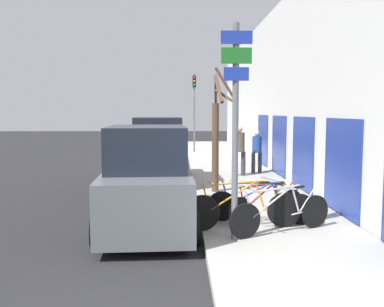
# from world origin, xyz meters

# --- Properties ---
(ground_plane) EXTENTS (80.00, 80.00, 0.00)m
(ground_plane) POSITION_xyz_m (0.00, 11.20, 0.00)
(ground_plane) COLOR black
(sidewalk_curb) EXTENTS (3.20, 32.00, 0.15)m
(sidewalk_curb) POSITION_xyz_m (2.60, 14.00, 0.07)
(sidewalk_curb) COLOR #9E9B93
(sidewalk_curb) RESTS_ON ground
(building_facade) EXTENTS (0.23, 32.00, 6.50)m
(building_facade) POSITION_xyz_m (4.35, 13.92, 3.22)
(building_facade) COLOR silver
(building_facade) RESTS_ON ground
(signpost) EXTENTS (0.55, 0.13, 3.88)m
(signpost) POSITION_xyz_m (1.56, 4.29, 2.27)
(signpost) COLOR #595B60
(signpost) RESTS_ON sidewalk_curb
(bicycle_0) EXTENTS (2.14, 1.03, 0.92)m
(bicycle_0) POSITION_xyz_m (2.52, 4.66, 0.54)
(bicycle_0) COLOR black
(bicycle_0) RESTS_ON sidewalk_curb
(bicycle_1) EXTENTS (2.38, 0.47, 0.98)m
(bicycle_1) POSITION_xyz_m (1.83, 4.97, 0.56)
(bicycle_1) COLOR black
(bicycle_1) RESTS_ON sidewalk_curb
(bicycle_2) EXTENTS (2.23, 0.59, 0.89)m
(bicycle_2) POSITION_xyz_m (2.26, 5.45, 0.53)
(bicycle_2) COLOR black
(bicycle_2) RESTS_ON sidewalk_curb
(bicycle_3) EXTENTS (1.81, 1.16, 0.83)m
(bicycle_3) POSITION_xyz_m (2.43, 5.61, 0.51)
(bicycle_3) COLOR black
(bicycle_3) RESTS_ON sidewalk_curb
(parked_car_0) EXTENTS (2.10, 4.40, 2.18)m
(parked_car_0) POSITION_xyz_m (-0.12, 5.65, 0.99)
(parked_car_0) COLOR #51565B
(parked_car_0) RESTS_ON ground
(parked_car_1) EXTENTS (2.08, 4.34, 2.29)m
(parked_car_1) POSITION_xyz_m (-0.18, 11.07, 1.05)
(parked_car_1) COLOR maroon
(parked_car_1) RESTS_ON ground
(pedestrian_near) EXTENTS (0.48, 0.40, 1.81)m
(pedestrian_near) POSITION_xyz_m (2.72, 12.11, 1.20)
(pedestrian_near) COLOR #333338
(pedestrian_near) RESTS_ON sidewalk_curb
(pedestrian_far) EXTENTS (0.41, 0.36, 1.61)m
(pedestrian_far) POSITION_xyz_m (3.49, 12.79, 1.08)
(pedestrian_far) COLOR #333338
(pedestrian_far) RESTS_ON sidewalk_curb
(street_tree) EXTENTS (0.75, 2.71, 3.60)m
(street_tree) POSITION_xyz_m (1.63, 9.00, 1.90)
(street_tree) COLOR #4C3828
(street_tree) RESTS_ON sidewalk_curb
(traffic_light) EXTENTS (0.20, 0.30, 4.50)m
(traffic_light) POSITION_xyz_m (1.39, 21.38, 3.03)
(traffic_light) COLOR #595B60
(traffic_light) RESTS_ON sidewalk_curb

